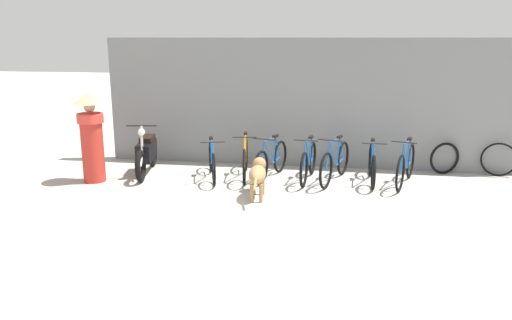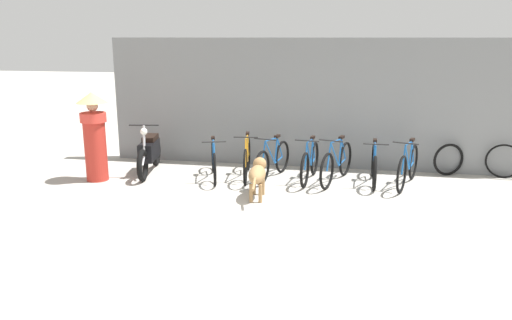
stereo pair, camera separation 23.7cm
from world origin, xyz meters
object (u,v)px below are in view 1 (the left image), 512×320
(bicycle_4, at_px, (335,163))
(spare_tire_right, at_px, (499,160))
(bicycle_5, at_px, (372,165))
(motorcycle, at_px, (147,153))
(bicycle_0, at_px, (212,162))
(stray_dog, at_px, (258,173))
(bicycle_1, at_px, (245,159))
(spare_tire_left, at_px, (444,158))
(bicycle_6, at_px, (406,166))
(person_in_robes, at_px, (91,133))
(bicycle_2, at_px, (271,161))
(bicycle_3, at_px, (308,163))

(bicycle_4, distance_m, spare_tire_right, 3.36)
(bicycle_5, distance_m, motorcycle, 4.51)
(bicycle_0, bearing_deg, stray_dog, 28.85)
(bicycle_1, height_order, bicycle_4, bicycle_1)
(spare_tire_left, bearing_deg, bicycle_0, -166.80)
(bicycle_6, relative_size, person_in_robes, 0.96)
(bicycle_4, xyz_separation_m, bicycle_5, (0.70, 0.06, -0.02))
(bicycle_4, relative_size, person_in_robes, 0.99)
(bicycle_5, bearing_deg, person_in_robes, -80.77)
(stray_dog, distance_m, spare_tire_right, 5.02)
(bicycle_0, distance_m, bicycle_4, 2.40)
(bicycle_2, relative_size, bicycle_5, 1.00)
(bicycle_2, height_order, bicycle_3, bicycle_3)
(bicycle_1, xyz_separation_m, person_in_robes, (-2.84, -0.75, 0.58))
(stray_dog, xyz_separation_m, spare_tire_left, (3.52, 2.10, -0.10))
(motorcycle, xyz_separation_m, stray_dog, (2.48, -1.15, -0.00))
(bicycle_3, xyz_separation_m, spare_tire_right, (3.75, 0.91, -0.01))
(spare_tire_left, bearing_deg, bicycle_4, -157.70)
(spare_tire_right, bearing_deg, bicycle_4, -164.51)
(bicycle_0, height_order, spare_tire_left, bicycle_0)
(bicycle_0, distance_m, spare_tire_left, 4.72)
(bicycle_2, bearing_deg, stray_dog, 11.49)
(bicycle_5, distance_m, spare_tire_left, 1.72)
(bicycle_0, distance_m, spare_tire_right, 5.74)
(bicycle_3, bearing_deg, spare_tire_right, 110.07)
(bicycle_4, relative_size, stray_dog, 1.39)
(bicycle_1, height_order, stray_dog, bicycle_1)
(bicycle_2, distance_m, bicycle_5, 1.96)
(bicycle_0, distance_m, stray_dog, 1.49)
(stray_dog, bearing_deg, motorcycle, 60.61)
(motorcycle, xyz_separation_m, spare_tire_left, (6.00, 0.95, -0.10))
(bicycle_3, distance_m, bicycle_6, 1.83)
(motorcycle, bearing_deg, bicycle_5, 81.36)
(bicycle_3, height_order, bicycle_6, bicycle_6)
(bicycle_1, bearing_deg, bicycle_4, 81.29)
(bicycle_6, distance_m, stray_dog, 2.90)
(bicycle_0, bearing_deg, bicycle_1, 88.65)
(stray_dog, bearing_deg, bicycle_4, -52.16)
(bicycle_3, bearing_deg, stray_dog, -27.68)
(bicycle_0, xyz_separation_m, motorcycle, (-1.40, 0.13, 0.09))
(bicycle_2, height_order, stray_dog, bicycle_2)
(bicycle_6, bearing_deg, bicycle_5, -79.16)
(bicycle_4, distance_m, bicycle_5, 0.71)
(bicycle_5, xyz_separation_m, spare_tire_right, (2.54, 0.84, 0.00))
(bicycle_3, distance_m, spare_tire_right, 3.86)
(bicycle_0, distance_m, person_in_robes, 2.36)
(bicycle_0, bearing_deg, bicycle_2, 82.17)
(bicycle_2, xyz_separation_m, spare_tire_right, (4.49, 0.88, -0.01))
(person_in_robes, height_order, spare_tire_right, person_in_robes)
(bicycle_3, xyz_separation_m, bicycle_5, (1.22, 0.07, -0.01))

